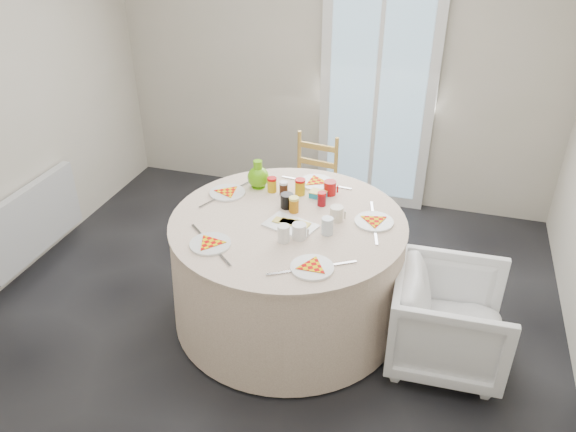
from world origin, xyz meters
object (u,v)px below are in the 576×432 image
(armchair, at_px, (451,311))
(radiator, at_px, (34,220))
(table, at_px, (288,270))
(wooden_chair, at_px, (310,184))
(green_pitcher, at_px, (258,174))

(armchair, bearing_deg, radiator, 84.32)
(table, distance_m, wooden_chair, 1.09)
(wooden_chair, relative_size, armchair, 1.24)
(table, height_order, armchair, table)
(green_pitcher, bearing_deg, wooden_chair, 62.00)
(radiator, distance_m, green_pitcher, 1.84)
(table, height_order, wooden_chair, wooden_chair)
(radiator, height_order, table, table)
(armchair, bearing_deg, table, 80.58)
(wooden_chair, distance_m, green_pitcher, 0.83)
(wooden_chair, height_order, green_pitcher, green_pitcher)
(green_pitcher, bearing_deg, table, -60.93)
(radiator, relative_size, table, 0.64)
(radiator, xyz_separation_m, table, (2.07, -0.05, -0.01))
(wooden_chair, height_order, armchair, wooden_chair)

